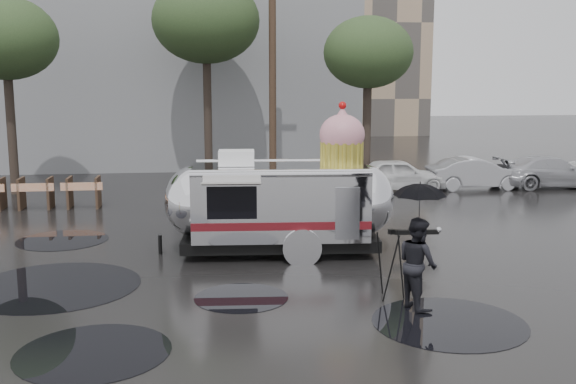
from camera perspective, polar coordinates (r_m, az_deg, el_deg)
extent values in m
plane|color=black|center=(12.82, -6.31, -9.36)|extent=(120.00, 120.00, 0.00)
cylinder|color=black|center=(14.54, -19.21, -7.51)|extent=(3.46, 3.46, 0.01)
cylinder|color=black|center=(12.11, 13.49, -10.70)|extent=(2.66, 2.66, 0.01)
cylinder|color=black|center=(18.46, -18.55, -3.87)|extent=(2.33, 2.33, 0.01)
cylinder|color=black|center=(11.03, -16.15, -12.89)|extent=(2.38, 2.38, 0.01)
cylinder|color=black|center=(13.07, -3.98, -8.91)|extent=(1.81, 1.81, 0.01)
cube|color=slate|center=(36.41, -13.45, 13.08)|extent=(22.00, 12.00, 13.00)
cylinder|color=#473323|center=(26.25, -1.32, 10.39)|extent=(0.28, 0.28, 9.00)
cylinder|color=#382D26|center=(26.09, -22.45, 6.21)|extent=(0.32, 0.32, 5.85)
ellipsoid|color=#293F20|center=(26.10, -22.83, 11.91)|extent=(3.64, 3.64, 2.86)
cylinder|color=#382D26|center=(27.13, -6.83, 7.92)|extent=(0.32, 0.32, 6.75)
ellipsoid|color=#293F20|center=(27.21, -6.96, 14.25)|extent=(4.20, 4.20, 3.30)
cylinder|color=#382D26|center=(25.89, 6.70, 6.35)|extent=(0.32, 0.32, 5.40)
ellipsoid|color=#293F20|center=(25.86, 6.80, 11.67)|extent=(3.36, 3.36, 2.64)
cube|color=#473323|center=(23.35, -23.06, -0.15)|extent=(0.08, 0.80, 1.00)
cube|color=#473323|center=(23.19, -21.63, -0.12)|extent=(0.08, 0.80, 1.00)
cube|color=#473323|center=(22.98, -19.46, -0.07)|extent=(0.08, 0.80, 1.00)
cube|color=#E5590C|center=(22.68, -20.81, 0.37)|extent=(1.30, 0.04, 0.25)
cube|color=#473323|center=(22.86, -18.00, -0.04)|extent=(0.08, 0.80, 1.00)
cube|color=#473323|center=(22.70, -15.77, 0.00)|extent=(0.08, 0.80, 1.00)
cube|color=#E5590C|center=(22.36, -17.08, 0.45)|extent=(1.30, 0.04, 0.25)
imported|color=silver|center=(25.37, 9.33, 1.68)|extent=(4.00, 1.80, 1.40)
imported|color=#B2B2B7|center=(26.37, 15.61, 1.75)|extent=(4.00, 1.80, 1.40)
imported|color=#B2B2B7|center=(27.65, 21.37, 1.84)|extent=(4.20, 1.80, 1.44)
cube|color=silver|center=(16.03, -0.71, -0.66)|extent=(4.19, 2.38, 1.66)
ellipsoid|color=silver|center=(16.24, 6.46, -0.59)|extent=(1.52, 2.21, 1.66)
ellipsoid|color=silver|center=(16.07, -7.96, -0.73)|extent=(1.52, 2.21, 1.66)
cube|color=black|center=(16.23, -0.70, -4.03)|extent=(4.72, 2.14, 0.28)
cylinder|color=black|center=(15.34, 1.18, -4.84)|extent=(0.66, 0.24, 0.65)
cylinder|color=black|center=(17.18, 0.70, -3.26)|extent=(0.66, 0.24, 0.65)
cylinder|color=silver|center=(15.20, 1.22, -4.80)|extent=(0.89, 0.15, 0.89)
cube|color=black|center=(16.67, 10.79, -3.35)|extent=(1.11, 0.18, 0.11)
sphere|color=silver|center=(16.80, 12.63, -3.15)|extent=(0.16, 0.16, 0.15)
cylinder|color=black|center=(16.38, -10.77, -4.40)|extent=(0.10, 0.10, 0.46)
cube|color=#5B1016|center=(15.08, -0.53, -2.93)|extent=(4.05, 0.29, 0.18)
cube|color=#5B1016|center=(17.14, -0.86, -1.40)|extent=(4.05, 0.29, 0.18)
cube|color=black|center=(14.94, -4.78, -0.92)|extent=(1.11, 0.10, 0.74)
cube|color=#A5A19A|center=(14.65, -4.82, 0.70)|extent=(1.32, 0.54, 0.13)
cube|color=silver|center=(15.14, 5.06, -1.85)|extent=(0.55, 0.07, 1.20)
cube|color=white|center=(15.87, -4.38, 2.91)|extent=(0.87, 0.65, 0.35)
cylinder|color=#DAC747|center=(16.00, 4.58, 3.29)|extent=(1.02, 1.02, 0.55)
ellipsoid|color=pink|center=(15.96, 4.60, 4.87)|extent=(1.14, 1.14, 0.96)
cone|color=pink|center=(15.92, 4.62, 6.59)|extent=(0.49, 0.49, 0.37)
sphere|color=red|center=(15.91, 4.63, 7.32)|extent=(0.20, 0.20, 0.18)
imported|color=black|center=(12.49, 10.91, -5.93)|extent=(0.65, 0.90, 1.69)
imported|color=black|center=(12.24, 11.08, -0.96)|extent=(1.16, 1.16, 0.79)
cylinder|color=black|center=(12.49, 10.91, -6.02)|extent=(0.02, 0.02, 1.65)
cylinder|color=black|center=(13.14, 9.52, -6.03)|extent=(0.11, 0.29, 1.30)
cylinder|color=black|center=(13.12, 7.79, -6.01)|extent=(0.22, 0.23, 1.30)
cylinder|color=black|center=(12.80, 8.72, -6.43)|extent=(0.30, 0.09, 1.30)
cube|color=black|center=(12.86, 8.75, -3.34)|extent=(0.13, 0.12, 0.09)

